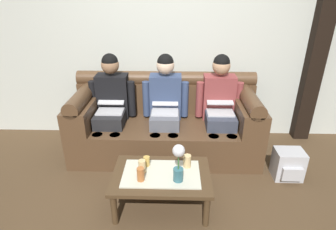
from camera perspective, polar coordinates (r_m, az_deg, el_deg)
name	(u,v)px	position (r m, az deg, el deg)	size (l,w,h in m)	color
ground_plane	(161,217)	(2.73, -1.48, -20.11)	(14.00, 14.00, 0.00)	#4C3823
back_wall_patterned	(167,28)	(3.65, -0.29, 17.46)	(6.00, 0.12, 2.90)	silver
timber_pillar	(321,30)	(3.94, 28.97, 15.05)	(0.20, 0.20, 2.90)	black
couch	(165,124)	(3.46, -0.54, -1.76)	(2.23, 0.88, 0.96)	#513823
person_left	(111,102)	(3.43, -11.53, 2.69)	(0.56, 0.67, 1.22)	#232326
person_middle	(165,102)	(3.34, -0.57, 2.62)	(0.56, 0.67, 1.22)	#595B66
person_right	(220,103)	(3.38, 10.55, 2.45)	(0.56, 0.67, 1.22)	#383D4C
coffee_table	(161,178)	(2.64, -1.37, -12.75)	(0.91, 0.60, 0.37)	#47331E
flower_vase	(178,161)	(2.41, 2.16, -9.49)	(0.11, 0.11, 0.36)	#336672
cup_near_left	(141,174)	(2.50, -5.64, -12.01)	(0.07, 0.07, 0.13)	#B26633
cup_near_right	(187,161)	(2.66, 3.96, -9.41)	(0.07, 0.07, 0.12)	#DBB77A
cup_far_center	(147,161)	(2.69, -4.41, -9.42)	(0.06, 0.06, 0.09)	gold
cup_far_left	(142,166)	(2.59, -5.35, -10.47)	(0.07, 0.07, 0.13)	#DBB77A
backpack_right	(288,165)	(3.34, 23.43, -9.34)	(0.30, 0.28, 0.33)	#B7B7BC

